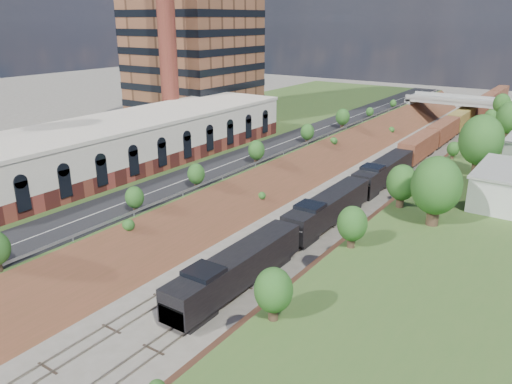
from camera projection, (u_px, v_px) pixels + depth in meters
name	position (u px, v px, depth m)	size (l,w,h in m)	color
platform_left	(199.00, 147.00, 96.85)	(44.00, 180.00, 5.00)	#3E6027
embankment_left	(297.00, 178.00, 85.98)	(7.07, 180.00, 7.07)	brown
embankment_right	(425.00, 203.00, 74.29)	(7.07, 180.00, 7.07)	brown
rail_left_track	(342.00, 186.00, 81.49)	(1.58, 180.00, 0.18)	gray
rail_right_track	(372.00, 192.00, 78.73)	(1.58, 180.00, 0.18)	gray
road	(275.00, 146.00, 86.71)	(8.00, 180.00, 0.10)	black
guardrail	(295.00, 147.00, 84.21)	(0.10, 171.00, 0.70)	#99999E
commercial_building	(128.00, 142.00, 75.04)	(14.30, 62.30, 7.00)	maroon
smokestack	(166.00, 25.00, 87.91)	(3.20, 3.20, 40.00)	maroon
overpass	(456.00, 106.00, 126.91)	(24.50, 8.30, 7.40)	gray
tree_right_large	(436.00, 186.00, 52.40)	(5.25, 5.25, 7.61)	#473323
tree_left_crest	(105.00, 208.00, 52.87)	(2.45, 2.45, 3.55)	#473323
freight_train	(441.00, 132.00, 108.05)	(3.21, 163.03, 4.75)	black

